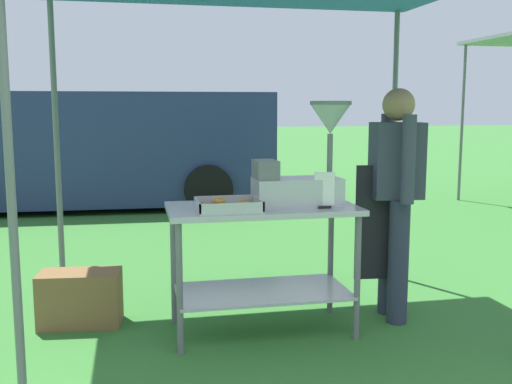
# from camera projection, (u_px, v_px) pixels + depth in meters

# --- Properties ---
(ground_plane) EXTENTS (70.00, 70.00, 0.00)m
(ground_plane) POSITION_uv_depth(u_px,v_px,m) (196.00, 206.00, 8.98)
(ground_plane) COLOR #33702D
(donut_cart) EXTENTS (1.23, 0.62, 0.85)m
(donut_cart) POSITION_uv_depth(u_px,v_px,m) (262.00, 240.00, 3.89)
(donut_cart) COLOR #B7B7BC
(donut_cart) RESTS_ON ground
(donut_tray) EXTENTS (0.39, 0.32, 0.07)m
(donut_tray) POSITION_uv_depth(u_px,v_px,m) (228.00, 207.00, 3.68)
(donut_tray) COLOR #B7B7BC
(donut_tray) RESTS_ON donut_cart
(donut_fryer) EXTENTS (0.63, 0.28, 0.67)m
(donut_fryer) POSITION_uv_depth(u_px,v_px,m) (305.00, 167.00, 3.85)
(donut_fryer) COLOR #B7B7BC
(donut_fryer) RESTS_ON donut_cart
(menu_sign) EXTENTS (0.13, 0.05, 0.23)m
(menu_sign) POSITION_uv_depth(u_px,v_px,m) (324.00, 193.00, 3.76)
(menu_sign) COLOR black
(menu_sign) RESTS_ON donut_cart
(vendor) EXTENTS (0.46, 0.54, 1.61)m
(vendor) POSITION_uv_depth(u_px,v_px,m) (395.00, 192.00, 4.11)
(vendor) COLOR #2D3347
(vendor) RESTS_ON ground
(supply_crate) EXTENTS (0.57, 0.34, 0.37)m
(supply_crate) POSITION_uv_depth(u_px,v_px,m) (80.00, 298.00, 4.07)
(supply_crate) COLOR brown
(supply_crate) RESTS_ON ground
(van_navy) EXTENTS (5.23, 2.23, 1.69)m
(van_navy) POSITION_uv_depth(u_px,v_px,m) (95.00, 148.00, 8.93)
(van_navy) COLOR navy
(van_navy) RESTS_ON ground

